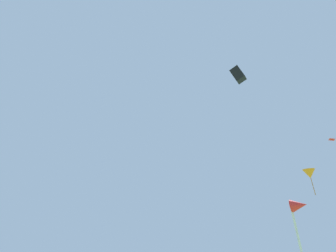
{
  "coord_description": "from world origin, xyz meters",
  "views": [
    {
      "loc": [
        2.09,
        0.75,
        0.78
      ],
      "look_at": [
        0.28,
        3.23,
        2.52
      ],
      "focal_mm": 27.35,
      "sensor_mm": 36.0,
      "label": 1
    }
  ],
  "objects_px": {
    "distant_kite_red_far_center": "(332,139)",
    "distant_kite_orange_mid_left": "(310,174)",
    "distant_kite_black_high_left": "(238,75)",
    "marker_flag": "(299,213)"
  },
  "relations": [
    {
      "from": "distant_kite_black_high_left",
      "to": "marker_flag",
      "type": "distance_m",
      "value": 16.93
    },
    {
      "from": "distant_kite_black_high_left",
      "to": "distant_kite_orange_mid_left",
      "type": "distance_m",
      "value": 8.95
    },
    {
      "from": "distant_kite_red_far_center",
      "to": "distant_kite_black_high_left",
      "type": "xyz_separation_m",
      "value": [
        -4.52,
        -9.12,
        3.41
      ]
    },
    {
      "from": "distant_kite_red_far_center",
      "to": "distant_kite_black_high_left",
      "type": "bearing_deg",
      "value": -116.35
    },
    {
      "from": "distant_kite_orange_mid_left",
      "to": "marker_flag",
      "type": "bearing_deg",
      "value": -85.11
    },
    {
      "from": "distant_kite_red_far_center",
      "to": "marker_flag",
      "type": "bearing_deg",
      "value": -91.98
    },
    {
      "from": "distant_kite_red_far_center",
      "to": "distant_kite_orange_mid_left",
      "type": "relative_size",
      "value": 0.31
    },
    {
      "from": "distant_kite_red_far_center",
      "to": "distant_kite_orange_mid_left",
      "type": "height_order",
      "value": "distant_kite_red_far_center"
    },
    {
      "from": "distant_kite_black_high_left",
      "to": "distant_kite_orange_mid_left",
      "type": "height_order",
      "value": "distant_kite_black_high_left"
    },
    {
      "from": "distant_kite_red_far_center",
      "to": "marker_flag",
      "type": "height_order",
      "value": "distant_kite_red_far_center"
    }
  ]
}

